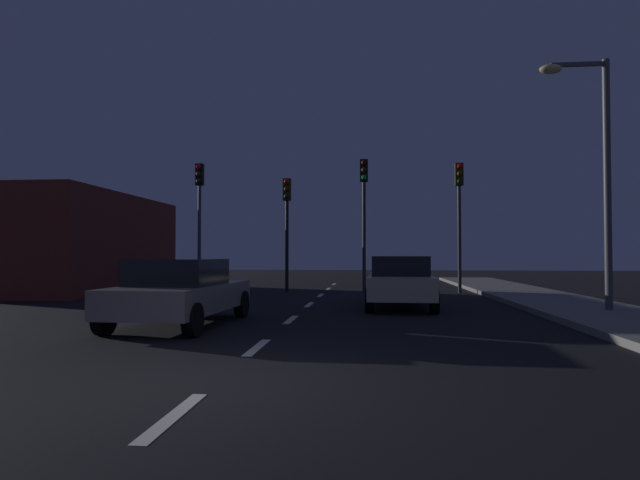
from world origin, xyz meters
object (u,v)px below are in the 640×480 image
traffic_signal_far_right (459,202)px  car_adjacent_lane (181,291)px  traffic_signal_center_right (364,200)px  car_stopped_ahead (400,281)px  traffic_signal_far_left (199,202)px  traffic_signal_center_left (287,212)px  street_lamp_right (596,159)px

traffic_signal_far_right → car_adjacent_lane: size_ratio=1.16×
traffic_signal_center_right → car_stopped_ahead: 6.70m
traffic_signal_center_right → car_adjacent_lane: bearing=-110.2°
traffic_signal_far_left → traffic_signal_far_right: 10.55m
traffic_signal_center_left → car_stopped_ahead: size_ratio=1.02×
traffic_signal_far_left → car_stopped_ahead: 10.28m
traffic_signal_far_left → traffic_signal_center_left: (3.66, -0.00, -0.43)m
traffic_signal_center_left → traffic_signal_center_right: 3.17m
traffic_signal_center_left → traffic_signal_far_left: bearing=180.0°
traffic_signal_far_left → traffic_signal_center_right: traffic_signal_center_right is taller
traffic_signal_center_left → traffic_signal_center_right: (3.13, 0.00, 0.47)m
traffic_signal_far_left → traffic_signal_far_right: size_ratio=1.03×
traffic_signal_center_left → traffic_signal_far_right: 6.90m
car_adjacent_lane → traffic_signal_center_left: bearing=86.2°
car_stopped_ahead → car_adjacent_lane: (-4.93, -4.52, -0.02)m
traffic_signal_far_left → car_adjacent_lane: 11.24m
traffic_signal_center_left → traffic_signal_far_right: size_ratio=0.90×
traffic_signal_center_left → street_lamp_right: size_ratio=0.72×
traffic_signal_far_left → traffic_signal_center_left: traffic_signal_far_left is taller
car_stopped_ahead → street_lamp_right: (4.81, -1.71, 3.17)m
traffic_signal_far_left → traffic_signal_far_right: (10.55, -0.00, -0.09)m
traffic_signal_center_left → car_stopped_ahead: bearing=-54.4°
traffic_signal_center_left → traffic_signal_far_right: bearing=0.0°
street_lamp_right → traffic_signal_far_left: bearing=149.1°
traffic_signal_far_right → street_lamp_right: street_lamp_right is taller
traffic_signal_far_left → car_stopped_ahead: traffic_signal_far_left is taller
car_adjacent_lane → street_lamp_right: 10.63m
car_adjacent_lane → traffic_signal_far_right: bearing=54.0°
traffic_signal_center_left → car_adjacent_lane: 10.75m
traffic_signal_far_right → street_lamp_right: 7.92m
street_lamp_right → car_stopped_ahead: bearing=160.5°
traffic_signal_far_left → traffic_signal_center_right: (6.79, 0.00, 0.04)m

